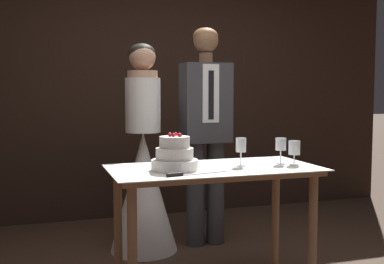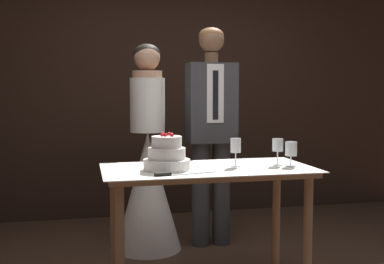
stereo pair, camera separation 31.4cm
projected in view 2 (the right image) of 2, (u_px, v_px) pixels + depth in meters
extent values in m
cube|color=black|center=(165.00, 78.00, 5.02)|extent=(5.45, 0.12, 2.86)
cylinder|color=#8E6B4C|center=(120.00, 252.00, 2.73)|extent=(0.06, 0.06, 0.77)
cylinder|color=#8E6B4C|center=(308.00, 238.00, 2.98)|extent=(0.06, 0.06, 0.77)
cylinder|color=#8E6B4C|center=(114.00, 227.00, 3.21)|extent=(0.06, 0.06, 0.77)
cylinder|color=#8E6B4C|center=(276.00, 217.00, 3.47)|extent=(0.06, 0.06, 0.77)
cube|color=#8E6B4C|center=(208.00, 171.00, 3.06)|extent=(1.28, 0.62, 0.03)
cube|color=white|center=(208.00, 168.00, 3.06)|extent=(1.34, 0.68, 0.01)
cylinder|color=white|center=(167.00, 165.00, 2.97)|extent=(0.29, 0.29, 0.07)
cylinder|color=white|center=(167.00, 154.00, 2.96)|extent=(0.23, 0.23, 0.07)
cylinder|color=white|center=(167.00, 142.00, 2.95)|extent=(0.19, 0.19, 0.07)
sphere|color=red|center=(171.00, 135.00, 2.96)|extent=(0.02, 0.02, 0.02)
sphere|color=red|center=(169.00, 134.00, 3.01)|extent=(0.02, 0.02, 0.02)
sphere|color=red|center=(163.00, 134.00, 3.00)|extent=(0.02, 0.02, 0.02)
sphere|color=red|center=(162.00, 135.00, 2.94)|extent=(0.02, 0.02, 0.02)
sphere|color=red|center=(165.00, 135.00, 2.94)|extent=(0.02, 0.02, 0.02)
sphere|color=red|center=(172.00, 135.00, 2.93)|extent=(0.02, 0.02, 0.02)
cube|color=silver|center=(194.00, 173.00, 2.83)|extent=(0.30, 0.08, 0.00)
cylinder|color=black|center=(163.00, 174.00, 2.75)|extent=(0.10, 0.04, 0.02)
cylinder|color=silver|center=(291.00, 166.00, 3.10)|extent=(0.07, 0.07, 0.00)
cylinder|color=silver|center=(291.00, 161.00, 3.10)|extent=(0.01, 0.01, 0.07)
cylinder|color=silver|center=(291.00, 149.00, 3.09)|extent=(0.08, 0.08, 0.09)
cylinder|color=maroon|center=(291.00, 154.00, 3.09)|extent=(0.06, 0.06, 0.03)
cylinder|color=silver|center=(277.00, 165.00, 3.14)|extent=(0.07, 0.07, 0.00)
cylinder|color=silver|center=(277.00, 158.00, 3.14)|extent=(0.01, 0.01, 0.09)
cylinder|color=silver|center=(278.00, 145.00, 3.13)|extent=(0.07, 0.07, 0.08)
cylinder|color=silver|center=(235.00, 167.00, 3.08)|extent=(0.06, 0.06, 0.00)
cylinder|color=silver|center=(236.00, 159.00, 3.08)|extent=(0.01, 0.01, 0.09)
cylinder|color=silver|center=(236.00, 145.00, 3.07)|extent=(0.07, 0.07, 0.09)
cone|color=white|center=(148.00, 191.00, 3.91)|extent=(0.54, 0.54, 0.96)
cylinder|color=white|center=(147.00, 105.00, 3.85)|extent=(0.28, 0.28, 0.43)
cylinder|color=tan|center=(147.00, 74.00, 3.83)|extent=(0.24, 0.24, 0.06)
sphere|color=tan|center=(147.00, 58.00, 3.82)|extent=(0.21, 0.21, 0.21)
ellipsoid|color=black|center=(147.00, 54.00, 3.83)|extent=(0.21, 0.21, 0.16)
cylinder|color=#38383D|center=(201.00, 194.00, 4.01)|extent=(0.15, 0.15, 0.87)
cylinder|color=#38383D|center=(221.00, 193.00, 4.05)|extent=(0.15, 0.15, 0.87)
cube|color=#38383D|center=(211.00, 103.00, 3.97)|extent=(0.40, 0.24, 0.65)
cube|color=white|center=(215.00, 93.00, 3.84)|extent=(0.14, 0.01, 0.47)
cube|color=black|center=(216.00, 95.00, 3.83)|extent=(0.04, 0.01, 0.39)
cylinder|color=brown|center=(211.00, 58.00, 3.93)|extent=(0.11, 0.11, 0.08)
sphere|color=brown|center=(211.00, 40.00, 3.92)|extent=(0.21, 0.21, 0.21)
ellipsoid|color=brown|center=(211.00, 36.00, 3.93)|extent=(0.21, 0.21, 0.13)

